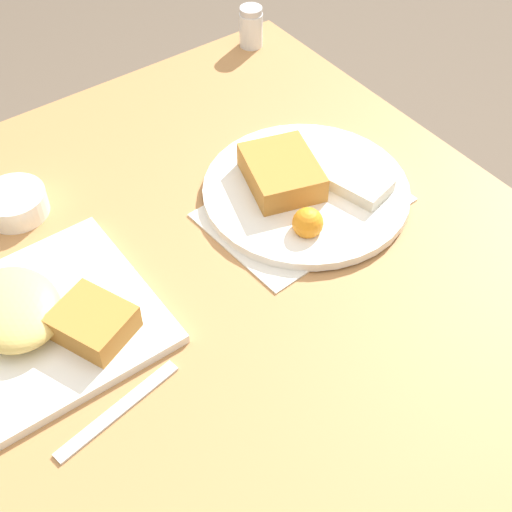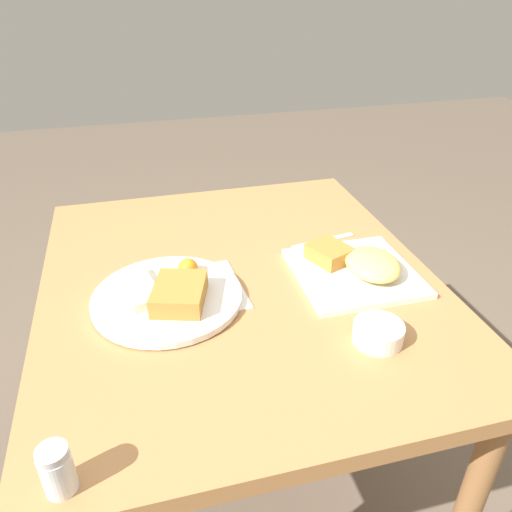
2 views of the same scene
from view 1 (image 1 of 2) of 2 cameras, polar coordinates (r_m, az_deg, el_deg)
name	(u,v)px [view 1 (image 1 of 2)]	position (r m, az deg, el deg)	size (l,w,h in m)	color
ground_plane	(243,495)	(1.61, -1.08, -18.60)	(8.00, 8.00, 0.00)	brown
dining_table	(236,304)	(1.04, -1.58, -3.88)	(0.98, 0.85, 0.74)	#B27A47
menu_card	(304,207)	(1.05, 3.84, 3.92)	(0.21, 0.29, 0.00)	silver
plate_square_near	(41,316)	(0.93, -16.86, -4.64)	(0.26, 0.26, 0.06)	white
plate_oval_far	(304,187)	(1.06, 3.82, 5.56)	(0.31, 0.31, 0.05)	white
sauce_ramekin	(15,203)	(1.09, -18.75, 4.06)	(0.09, 0.09, 0.04)	white
salt_shaker	(251,29)	(1.39, -0.40, 17.69)	(0.04, 0.04, 0.08)	white
butter_knife	(118,410)	(0.85, -10.97, -12.01)	(0.05, 0.17, 0.00)	silver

